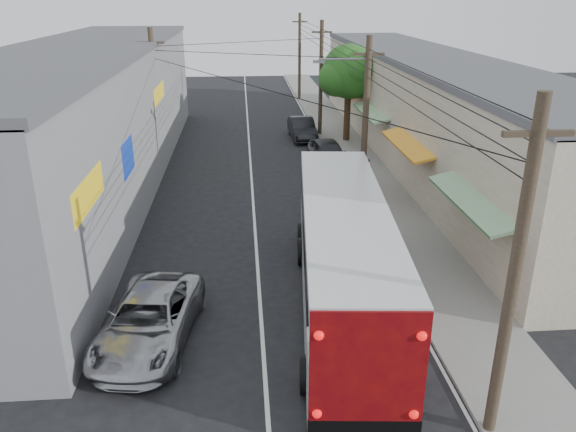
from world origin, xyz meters
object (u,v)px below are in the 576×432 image
jeepney (149,320)px  pedestrian_far (366,173)px  pedestrian_near (367,179)px  parked_car_far (302,128)px  parked_suv (335,193)px  parked_car_mid (328,154)px  coach_bus (343,253)px

jeepney → pedestrian_far: (9.27, 13.21, 0.18)m
pedestrian_far → pedestrian_near: bearing=82.5°
parked_car_far → pedestrian_far: size_ratio=2.83×
parked_suv → parked_car_far: (-0.11, 13.89, 0.00)m
parked_car_mid → coach_bus: bearing=-101.2°
pedestrian_near → parked_suv: bearing=12.1°
jeepney → parked_car_mid: bearing=73.6°
coach_bus → parked_suv: size_ratio=2.46×
coach_bus → pedestrian_far: bearing=79.5°
coach_bus → jeepney: 6.38m
coach_bus → parked_car_far: (1.08, 22.90, -1.12)m
pedestrian_near → coach_bus: bearing=51.1°
parked_suv → parked_car_far: parked_car_far is taller
jeepney → pedestrian_far: 16.14m
parked_suv → pedestrian_far: bearing=50.4°
parked_car_far → pedestrian_near: size_ratio=2.58×
coach_bus → pedestrian_near: coach_bus is taller
parked_suv → parked_car_far: 13.89m
parked_car_mid → jeepney: bearing=-118.7°
jeepney → pedestrian_near: bearing=60.7°
parked_car_mid → pedestrian_near: size_ratio=2.67×
jeepney → parked_car_mid: (7.92, 17.60, 0.06)m
coach_bus → parked_suv: bearing=87.7°
pedestrian_near → parked_car_far: bearing=-103.7°
pedestrian_near → pedestrian_far: 1.25m
parked_car_far → pedestrian_near: pedestrian_near is taller
pedestrian_far → parked_suv: bearing=52.5°
pedestrian_near → parked_car_mid: bearing=-100.9°
parked_car_mid → pedestrian_far: bearing=-77.3°
parked_car_far → parked_suv: bearing=-92.5°
parked_car_mid → pedestrian_near: bearing=-82.9°
jeepney → pedestrian_far: pedestrian_far is taller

